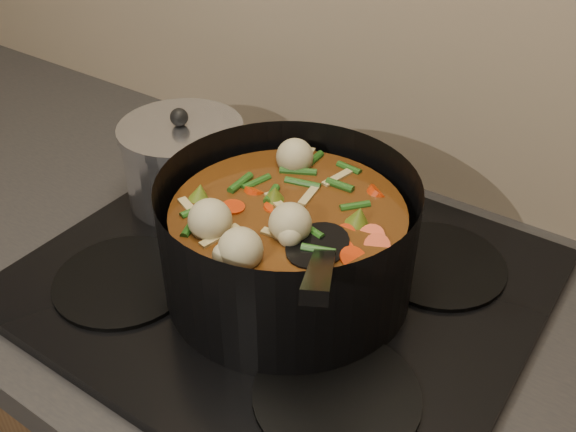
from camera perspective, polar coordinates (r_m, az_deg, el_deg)
The scene contains 3 objects.
stovetop at distance 0.85m, azimuth -0.44°, elevation -5.56°, with size 0.62×0.54×0.03m.
stockpot at distance 0.78m, azimuth 0.01°, elevation -2.19°, with size 0.39×0.41×0.23m.
saucepan at distance 0.97m, azimuth -9.23°, elevation 4.78°, with size 0.18×0.18×0.15m.
Camera 1 is at (0.37, 1.41, 1.48)m, focal length 40.00 mm.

